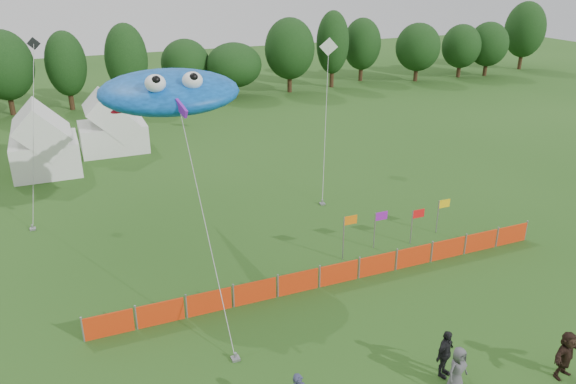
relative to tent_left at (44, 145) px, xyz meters
name	(u,v)px	position (x,y,z in m)	size (l,w,h in m)	color
treeline	(152,62)	(10.60, 17.56, 2.23)	(104.57, 8.78, 8.36)	#382314
tent_left	(44,145)	(0.00, 0.00, 0.00)	(4.38, 4.38, 3.86)	white
tent_right	(112,128)	(4.82, 3.25, -0.20)	(4.92, 3.93, 3.47)	silver
barrier_fence	(339,273)	(11.79, -20.60, -1.45)	(21.90, 0.06, 1.00)	red
flag_row	(395,221)	(16.07, -18.44, -0.60)	(6.73, 0.70, 2.27)	gray
spectator_d	(445,354)	(12.34, -27.46, -1.03)	(1.07, 0.45, 1.83)	black
spectator_e	(457,369)	(12.28, -28.22, -1.10)	(0.83, 0.54, 1.69)	#4C4C51
spectator_f	(566,355)	(16.19, -29.11, -1.04)	(1.68, 0.53, 1.81)	black
stingray_kite	(168,90)	(5.86, -14.89, 6.22)	(7.37, 16.94, 9.31)	blue
small_kite_white	(327,84)	(18.17, -6.28, 3.93)	(5.11, 8.58, 8.61)	white
small_kite_dark	(33,127)	(-0.19, -6.76, 3.05)	(2.03, 5.08, 9.58)	black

